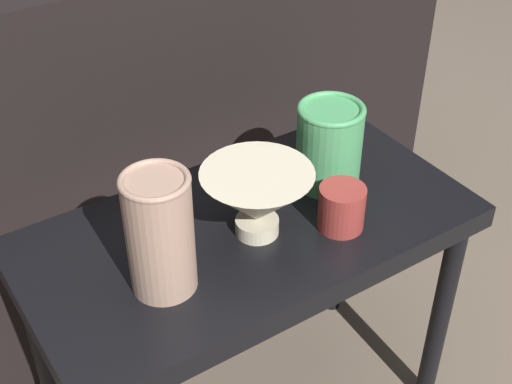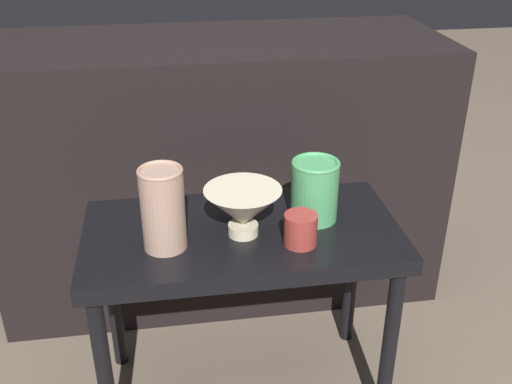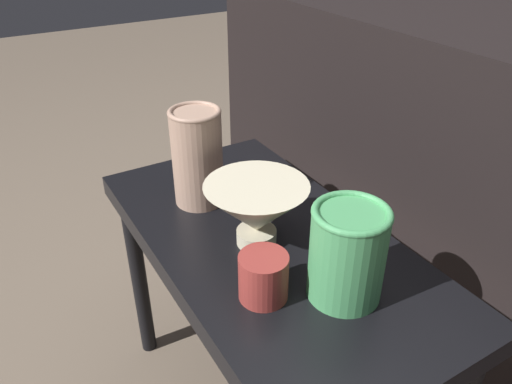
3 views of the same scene
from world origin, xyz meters
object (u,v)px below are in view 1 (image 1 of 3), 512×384
(bowl, at_px, (255,199))
(cup, at_px, (342,208))
(vase_textured_left, at_px, (160,232))
(vase_colorful_right, at_px, (329,144))

(bowl, xyz_separation_m, cup, (0.12, -0.06, -0.03))
(vase_textured_left, bearing_deg, bowl, 7.99)
(bowl, height_order, vase_colorful_right, vase_colorful_right)
(vase_textured_left, xyz_separation_m, vase_colorful_right, (0.35, 0.07, -0.02))
(vase_textured_left, height_order, vase_colorful_right, vase_textured_left)
(bowl, relative_size, vase_colorful_right, 1.17)
(vase_colorful_right, bearing_deg, bowl, -165.25)
(cup, bearing_deg, vase_colorful_right, 62.38)
(vase_colorful_right, distance_m, cup, 0.13)
(vase_textured_left, relative_size, vase_colorful_right, 1.27)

